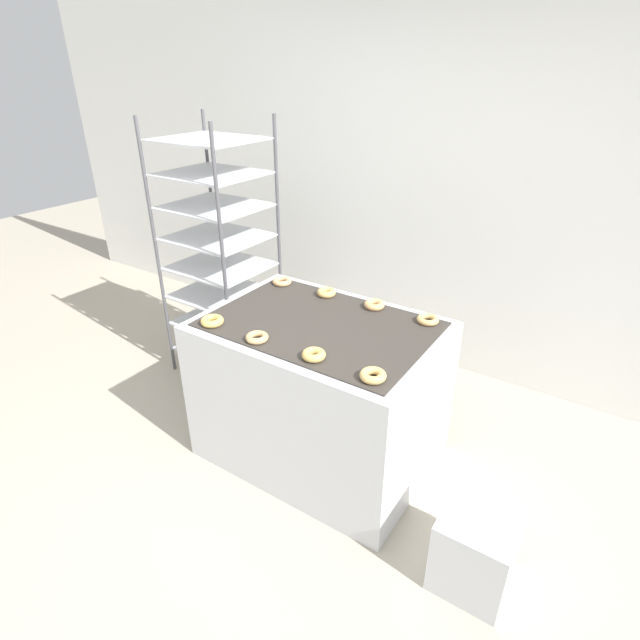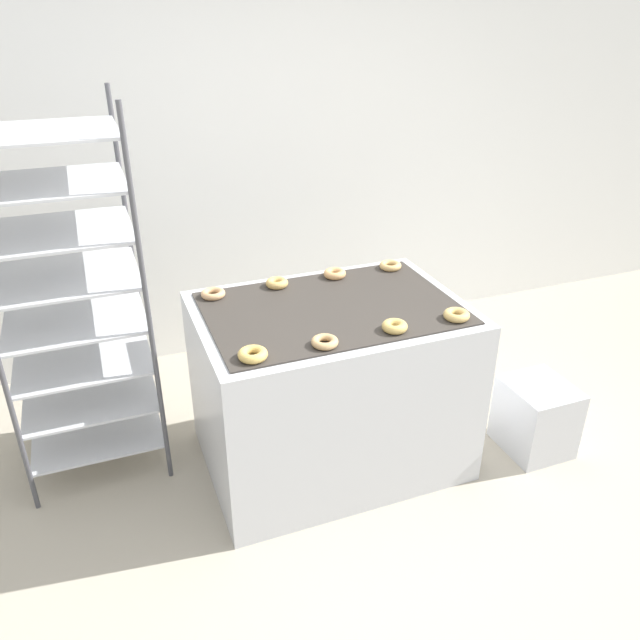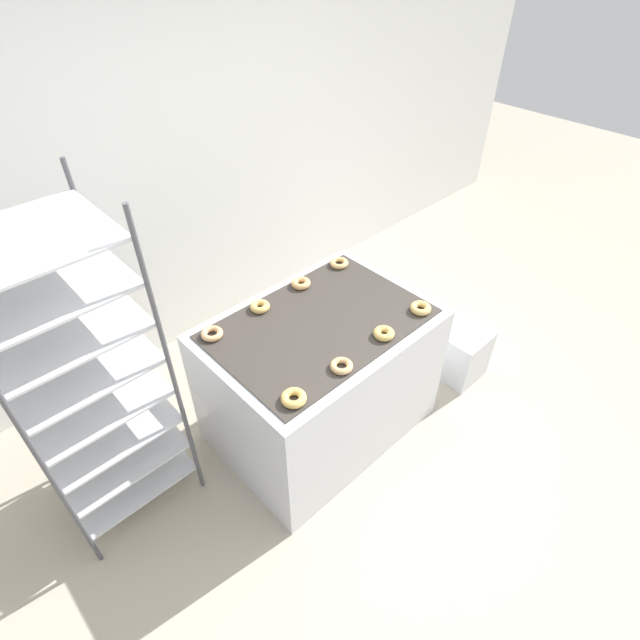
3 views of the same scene
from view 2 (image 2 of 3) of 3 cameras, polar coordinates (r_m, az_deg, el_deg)
ground_plane at (r=3.00m, az=6.28°, el=-20.18°), size 14.00×14.00×0.00m
wall_back at (r=4.10m, az=-6.63°, el=15.83°), size 8.00×0.05×2.80m
fryer_machine at (r=3.20m, az=0.98°, el=-6.04°), size 1.29×0.91×0.89m
baking_rack_cart at (r=3.17m, az=-21.81°, el=1.90°), size 0.67×0.60×1.86m
glaze_bin at (r=3.59m, az=19.12°, el=-8.36°), size 0.32×0.36×0.39m
donut_near_left at (r=2.56m, az=-6.17°, el=-3.14°), size 0.12×0.12×0.04m
donut_near_midleft at (r=2.64m, az=0.44°, el=-2.01°), size 0.12×0.12×0.03m
donut_near_midright at (r=2.78m, az=6.84°, el=-0.58°), size 0.12×0.12×0.04m
donut_near_right at (r=2.93m, az=12.38°, el=0.45°), size 0.12×0.12×0.04m
donut_far_left at (r=3.12m, az=-9.75°, el=2.39°), size 0.12×0.12×0.03m
donut_far_midleft at (r=3.19m, az=-3.96°, el=3.40°), size 0.11×0.11×0.04m
donut_far_midright at (r=3.30m, az=1.36°, el=4.27°), size 0.12×0.12×0.04m
donut_far_right at (r=3.43m, az=6.45°, el=4.96°), size 0.12×0.12×0.03m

